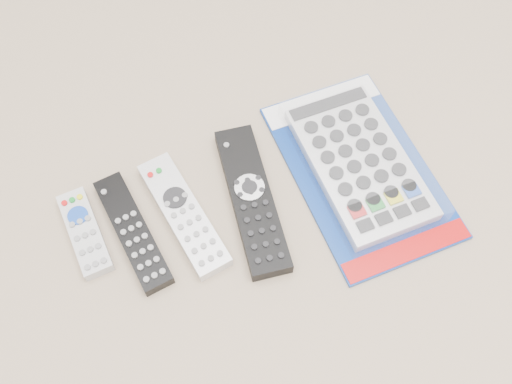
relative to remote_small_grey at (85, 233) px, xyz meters
name	(u,v)px	position (x,y,z in m)	size (l,w,h in m)	color
remote_small_grey	(85,233)	(0.00, 0.00, 0.00)	(0.04, 0.14, 0.02)	#B2B2B5
remote_slim_black	(133,232)	(0.06, -0.03, 0.00)	(0.06, 0.20, 0.02)	black
remote_silver_dvd	(184,215)	(0.14, -0.04, 0.00)	(0.07, 0.22, 0.02)	silver
remote_large_black	(252,199)	(0.25, -0.06, 0.00)	(0.11, 0.26, 0.03)	black
jumbo_remote_packaged	(360,162)	(0.43, -0.07, 0.01)	(0.22, 0.35, 0.04)	navy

